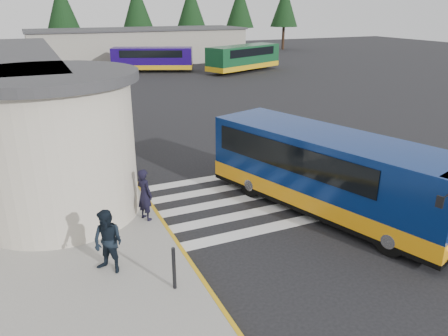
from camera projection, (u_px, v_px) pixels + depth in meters
name	position (u px, v px, depth m)	size (l,w,h in m)	color
ground	(249.00, 188.00, 17.42)	(140.00, 140.00, 0.00)	black
sidewalk	(2.00, 187.00, 17.36)	(10.00, 34.00, 0.15)	gray
curb_strip	(126.00, 169.00, 19.26)	(0.12, 34.00, 0.16)	gold
crosswalk	(247.00, 198.00, 16.54)	(8.00, 5.35, 0.01)	silver
depot_building	(139.00, 46.00, 54.88)	(26.40, 8.40, 4.20)	gray
tree_line	(125.00, 6.00, 60.20)	(58.40, 4.40, 10.00)	black
transit_bus	(330.00, 175.00, 15.12)	(5.69, 10.10, 2.78)	navy
pedestrian_a	(145.00, 194.00, 14.32)	(0.65, 0.42, 1.77)	black
pedestrian_b	(108.00, 242.00, 11.44)	(0.86, 0.67, 1.78)	black
bollard	(174.00, 268.00, 10.84)	(0.09, 0.09, 1.16)	black
far_bus_a	(152.00, 58.00, 47.60)	(8.90, 5.56, 2.23)	#1A0753
far_bus_b	(244.00, 57.00, 47.61)	(9.64, 6.05, 2.41)	#114223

